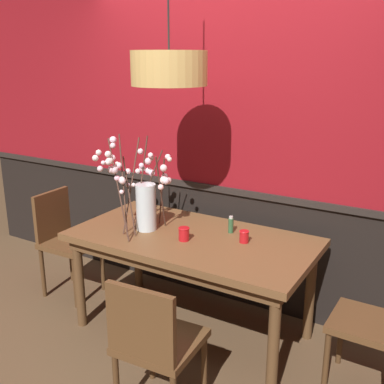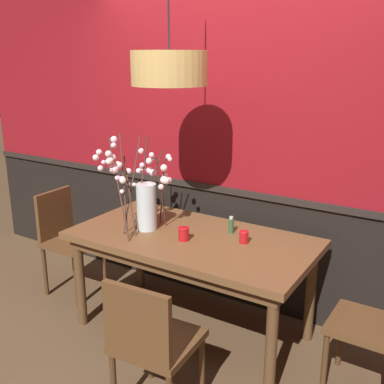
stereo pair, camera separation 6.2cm
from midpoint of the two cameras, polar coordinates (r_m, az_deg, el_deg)
The scene contains 13 objects.
ground_plane at distance 3.63m, azimuth -0.51°, elevation -16.76°, with size 24.00×24.00×0.00m, color brown.
back_wall at distance 3.64m, azimuth 4.65°, elevation 7.57°, with size 5.61×0.14×2.88m.
dining_table at distance 3.31m, azimuth -0.54°, elevation -6.88°, with size 1.72×0.90×0.77m.
chair_far_side_left at distance 4.22m, azimuth 2.28°, elevation -3.92°, with size 0.42×0.41×0.93m.
chair_near_side_right at distance 2.67m, azimuth -5.43°, elevation -17.83°, with size 0.46×0.46×0.87m.
chair_head_east_end at distance 3.00m, azimuth 21.89°, elevation -14.17°, with size 0.42×0.41×0.94m.
chair_far_side_right at distance 3.96m, azimuth 9.02°, elevation -5.73°, with size 0.44×0.40×0.89m.
chair_head_west_end at distance 4.10m, azimuth -15.94°, elevation -5.35°, with size 0.44×0.41×0.90m.
vase_with_blossoms at distance 3.35m, azimuth -6.60°, elevation -0.61°, with size 0.46×0.55×0.70m.
candle_holder_nearer_center at distance 3.19m, azimuth -1.57°, elevation -5.21°, with size 0.08×0.08×0.09m.
candle_holder_nearer_edge at distance 3.17m, azimuth 5.90°, elevation -5.50°, with size 0.07×0.07×0.08m.
condiment_bottle at distance 3.33m, azimuth 4.30°, elevation -4.08°, with size 0.04×0.04×0.13m.
pendant_lamp at distance 3.05m, azimuth -3.46°, elevation 15.05°, with size 0.49×0.49×1.08m.
Camera 1 is at (1.55, -2.61, 1.99)m, focal length 43.08 mm.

